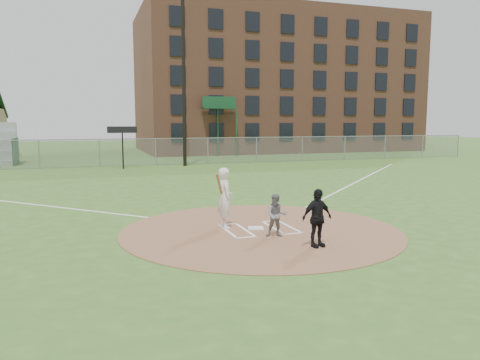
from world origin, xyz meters
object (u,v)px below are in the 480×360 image
object	(u,v)px
home_plate	(256,228)
umpire	(317,218)
catcher	(276,215)
batter_at_plate	(225,198)

from	to	relation	value
home_plate	umpire	xyz separation A→B (m)	(0.79, -2.43, 0.75)
home_plate	umpire	size ratio (longest dim) A/B	0.30
catcher	batter_at_plate	distance (m)	1.89
home_plate	catcher	bearing A→B (deg)	-78.93
catcher	batter_at_plate	bearing A→B (deg)	147.02
home_plate	batter_at_plate	distance (m)	1.32
batter_at_plate	umpire	bearing A→B (deg)	-60.13
catcher	umpire	size ratio (longest dim) A/B	0.80
home_plate	catcher	world-z (taller)	catcher
catcher	umpire	bearing A→B (deg)	-44.47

